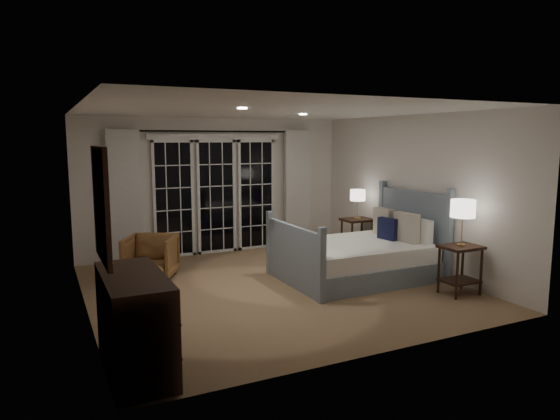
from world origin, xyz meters
name	(u,v)px	position (x,y,z in m)	size (l,w,h in m)	color
floor	(273,287)	(0.00, 0.00, 0.00)	(5.00, 5.00, 0.00)	#8C6D4B
ceiling	(272,110)	(0.00, 0.00, 2.50)	(5.00, 5.00, 0.00)	white
wall_left	(82,212)	(-2.50, 0.00, 1.25)	(0.02, 5.00, 2.50)	silver
wall_right	(412,193)	(2.50, 0.00, 1.25)	(0.02, 5.00, 2.50)	silver
wall_back	(216,186)	(0.00, 2.50, 1.25)	(5.00, 0.02, 2.50)	silver
wall_front	(383,230)	(0.00, -2.50, 1.25)	(5.00, 0.02, 2.50)	silver
french_doors	(216,195)	(0.00, 2.46, 1.09)	(2.50, 0.04, 2.20)	black
curtain_rod	(216,131)	(0.00, 2.40, 2.25)	(0.03, 0.03, 3.50)	black
curtain_left	(125,196)	(-1.65, 2.38, 1.15)	(0.55, 0.10, 2.25)	silver
curtain_right	(297,188)	(1.65, 2.38, 1.15)	(0.55, 0.10, 2.25)	silver
downlight_a	(303,114)	(0.80, 0.60, 2.49)	(0.12, 0.12, 0.01)	white
downlight_b	(242,108)	(-0.60, -0.40, 2.49)	(0.12, 0.12, 0.01)	white
bed	(359,256)	(1.42, -0.11, 0.33)	(2.22, 1.59, 1.29)	gray
nightstand_left	(460,262)	(2.17, -1.41, 0.45)	(0.52, 0.42, 0.68)	black
nightstand_right	(357,231)	(2.21, 1.11, 0.45)	(0.53, 0.42, 0.68)	black
lamp_left	(463,209)	(2.17, -1.41, 1.18)	(0.33, 0.33, 0.63)	tan
lamp_right	(358,196)	(2.21, 1.11, 1.10)	(0.27, 0.27, 0.53)	tan
armchair	(151,257)	(-1.48, 1.20, 0.34)	(0.72, 0.74, 0.67)	brown
dresser	(135,322)	(-2.23, -1.80, 0.45)	(0.54, 1.28, 0.90)	black
mirror	(101,205)	(-2.47, -1.80, 1.55)	(0.05, 0.85, 1.00)	black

